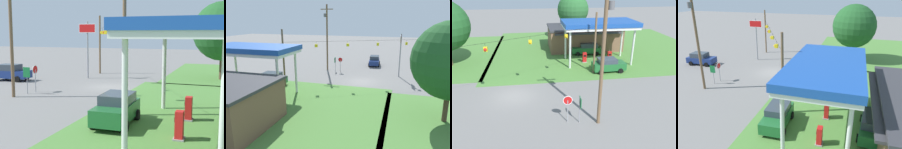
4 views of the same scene
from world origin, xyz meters
The scene contains 14 objects.
ground_plane centered at (0.00, 0.00, 0.00)m, with size 160.00×160.00×0.00m, color slate.
grass_verge_opposite_corner centered at (-16.00, 16.00, 0.02)m, with size 24.00×24.00×0.04m, color #4C7F38.
gas_station_canopy centered at (11.51, 9.10, 5.49)m, with size 10.26×5.52×6.03m.
fuel_pump_near centered at (9.62, 9.10, 0.71)m, with size 0.71×0.56×1.50m.
fuel_pump_far centered at (13.41, 9.10, 0.71)m, with size 0.71×0.56×1.50m.
car_at_pumps_front centered at (11.91, 5.22, 0.95)m, with size 4.32×2.22×1.84m.
car_at_pumps_rear centered at (10.94, 12.98, 0.96)m, with size 5.05×2.43×1.87m.
car_on_crossroad centered at (-0.28, -12.02, 0.96)m, with size 2.34×4.41×1.88m.
stop_sign_roadside centered at (4.82, -5.25, 1.81)m, with size 0.80×0.08×2.50m.
stop_sign_overhead centered at (-5.08, -4.59, 4.81)m, with size 0.22×2.13×6.80m.
route_sign centered at (5.82, -5.46, 1.71)m, with size 0.10×0.70×2.40m.
utility_pole_main centered at (7.40, -5.74, 6.31)m, with size 2.20×0.44×11.36m.
signal_span_gantry centered at (0.00, -0.01, 4.24)m, with size 19.99×10.24×7.73m.
tree_west_verge centered at (-9.45, 10.51, 5.63)m, with size 6.84×6.84×9.06m.
Camera 4 is at (27.10, 10.95, 11.00)m, focal length 35.00 mm.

